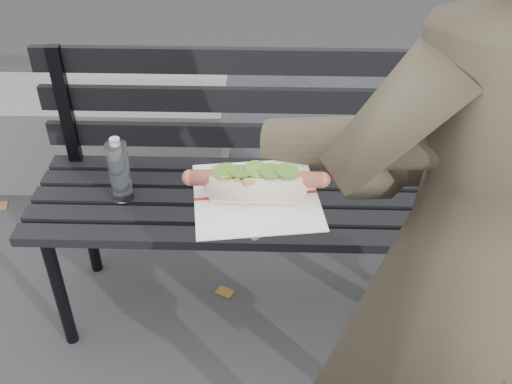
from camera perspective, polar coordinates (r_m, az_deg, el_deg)
park_bench at (r=1.86m, az=1.66°, el=1.89°), size 1.50×0.44×0.88m
concrete_block at (r=2.78m, az=-15.40°, el=5.36°), size 1.20×0.40×0.40m
person at (r=1.18m, az=19.48°, el=-6.37°), size 0.68×0.53×1.64m
held_hotdog at (r=0.96m, az=11.47°, el=3.50°), size 0.62×0.30×0.20m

